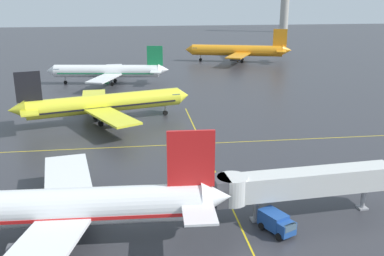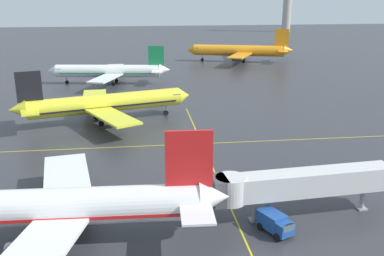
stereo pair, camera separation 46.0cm
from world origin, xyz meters
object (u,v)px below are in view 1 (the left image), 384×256
at_px(airliner_second_row, 104,104).
at_px(jet_bridge, 292,184).
at_px(airliner_far_left_stand, 238,51).
at_px(airliner_third_row, 108,71).
at_px(service_truck_catering, 277,222).
at_px(airliner_front_gate, 47,208).

xyz_separation_m(airliner_second_row, jet_bridge, (23.04, -41.22, 0.32)).
xyz_separation_m(airliner_second_row, airliner_far_left_stand, (43.58, 71.66, 0.32)).
distance_m(airliner_second_row, airliner_far_left_stand, 83.87).
bearing_deg(airliner_far_left_stand, airliner_third_row, -142.42).
bearing_deg(airliner_third_row, jet_bridge, -73.02).
xyz_separation_m(airliner_second_row, service_truck_catering, (20.40, -44.33, -2.57)).
height_order(airliner_front_gate, jet_bridge, airliner_front_gate).
bearing_deg(airliner_second_row, service_truck_catering, -65.29).
height_order(airliner_front_gate, airliner_far_left_stand, airliner_far_left_stand).
xyz_separation_m(airliner_front_gate, airliner_far_left_stand, (46.66, 115.09, 0.07)).
relative_size(service_truck_catering, jet_bridge, 0.21).
xyz_separation_m(airliner_third_row, service_truck_catering, (21.36, -81.70, -2.41)).
xyz_separation_m(airliner_far_left_stand, service_truck_catering, (-23.19, -115.99, -2.89)).
distance_m(airliner_front_gate, jet_bridge, 26.21).
height_order(airliner_second_row, airliner_far_left_stand, airliner_far_left_stand).
relative_size(airliner_front_gate, airliner_far_left_stand, 1.00).
relative_size(airliner_second_row, airliner_far_left_stand, 0.92).
bearing_deg(airliner_third_row, airliner_far_left_stand, 37.58).
height_order(airliner_second_row, airliner_third_row, airliner_second_row).
distance_m(airliner_third_row, service_truck_catering, 84.48).
height_order(airliner_third_row, jet_bridge, airliner_third_row).
xyz_separation_m(airliner_front_gate, service_truck_catering, (23.47, -0.90, -2.82)).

